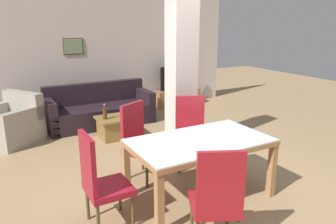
{
  "coord_description": "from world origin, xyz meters",
  "views": [
    {
      "loc": [
        -2.16,
        -3.05,
        2.16
      ],
      "look_at": [
        0.0,
        0.79,
        0.91
      ],
      "focal_mm": 35.0,
      "sensor_mm": 36.0,
      "label": 1
    }
  ],
  "objects_px": {
    "dining_chair_head_left": "(100,179)",
    "coffee_table": "(115,127)",
    "tv_screen": "(177,78)",
    "dining_table": "(200,151)",
    "dining_chair_far_right": "(190,130)",
    "sofa": "(100,111)",
    "dining_chair_far_left": "(139,140)",
    "dining_chair_near_left": "(217,197)",
    "bottle": "(105,113)",
    "armchair": "(12,126)",
    "tv_stand": "(177,97)"
  },
  "relations": [
    {
      "from": "coffee_table",
      "to": "tv_screen",
      "type": "distance_m",
      "value": 2.83
    },
    {
      "from": "dining_chair_far_right",
      "to": "coffee_table",
      "type": "xyz_separation_m",
      "value": [
        -0.58,
        1.7,
        -0.35
      ]
    },
    {
      "from": "dining_chair_head_left",
      "to": "coffee_table",
      "type": "height_order",
      "value": "dining_chair_head_left"
    },
    {
      "from": "bottle",
      "to": "tv_stand",
      "type": "relative_size",
      "value": 0.23
    },
    {
      "from": "dining_chair_far_left",
      "to": "dining_chair_head_left",
      "type": "relative_size",
      "value": 1.0
    },
    {
      "from": "dining_chair_far_left",
      "to": "coffee_table",
      "type": "distance_m",
      "value": 1.74
    },
    {
      "from": "dining_chair_far_right",
      "to": "tv_screen",
      "type": "xyz_separation_m",
      "value": [
        1.72,
        3.27,
        0.16
      ]
    },
    {
      "from": "dining_chair_far_right",
      "to": "coffee_table",
      "type": "bearing_deg",
      "value": -44.83
    },
    {
      "from": "armchair",
      "to": "sofa",
      "type": "bearing_deg",
      "value": -115.94
    },
    {
      "from": "bottle",
      "to": "sofa",
      "type": "bearing_deg",
      "value": 77.82
    },
    {
      "from": "dining_table",
      "to": "dining_chair_head_left",
      "type": "relative_size",
      "value": 1.59
    },
    {
      "from": "dining_chair_near_left",
      "to": "dining_chair_far_right",
      "type": "height_order",
      "value": "same"
    },
    {
      "from": "armchair",
      "to": "tv_stand",
      "type": "xyz_separation_m",
      "value": [
        4.0,
        0.84,
        -0.1
      ]
    },
    {
      "from": "sofa",
      "to": "dining_chair_head_left",
      "type": "bearing_deg",
      "value": 72.25
    },
    {
      "from": "dining_chair_far_left",
      "to": "coffee_table",
      "type": "relative_size",
      "value": 1.65
    },
    {
      "from": "dining_table",
      "to": "armchair",
      "type": "xyz_separation_m",
      "value": [
        -1.86,
        3.29,
        -0.31
      ]
    },
    {
      "from": "dining_chair_far_left",
      "to": "bottle",
      "type": "bearing_deg",
      "value": -118.04
    },
    {
      "from": "dining_chair_near_left",
      "to": "sofa",
      "type": "height_order",
      "value": "dining_chair_near_left"
    },
    {
      "from": "dining_chair_far_left",
      "to": "coffee_table",
      "type": "bearing_deg",
      "value": -124.45
    },
    {
      "from": "dining_chair_far_right",
      "to": "dining_chair_head_left",
      "type": "bearing_deg",
      "value": 53.07
    },
    {
      "from": "dining_table",
      "to": "tv_stand",
      "type": "relative_size",
      "value": 1.38
    },
    {
      "from": "dining_chair_far_left",
      "to": "tv_stand",
      "type": "distance_m",
      "value": 4.15
    },
    {
      "from": "dining_chair_far_right",
      "to": "sofa",
      "type": "bearing_deg",
      "value": -51.72
    },
    {
      "from": "dining_table",
      "to": "coffee_table",
      "type": "xyz_separation_m",
      "value": [
        -0.16,
        2.55,
        -0.41
      ]
    },
    {
      "from": "dining_chair_far_right",
      "to": "armchair",
      "type": "bearing_deg",
      "value": -20.6
    },
    {
      "from": "dining_chair_head_left",
      "to": "sofa",
      "type": "xyz_separation_m",
      "value": [
        1.12,
        3.5,
        -0.26
      ]
    },
    {
      "from": "sofa",
      "to": "tv_screen",
      "type": "relative_size",
      "value": 2.14
    },
    {
      "from": "bottle",
      "to": "coffee_table",
      "type": "bearing_deg",
      "value": 8.6
    },
    {
      "from": "dining_chair_far_right",
      "to": "armchair",
      "type": "relative_size",
      "value": 0.87
    },
    {
      "from": "armchair",
      "to": "tv_stand",
      "type": "distance_m",
      "value": 4.09
    },
    {
      "from": "dining_table",
      "to": "sofa",
      "type": "distance_m",
      "value": 3.52
    },
    {
      "from": "dining_chair_near_left",
      "to": "bottle",
      "type": "bearing_deg",
      "value": 114.11
    },
    {
      "from": "sofa",
      "to": "bottle",
      "type": "relative_size",
      "value": 7.66
    },
    {
      "from": "armchair",
      "to": "tv_stand",
      "type": "bearing_deg",
      "value": -111.24
    },
    {
      "from": "bottle",
      "to": "armchair",
      "type": "bearing_deg",
      "value": 153.16
    },
    {
      "from": "dining_chair_head_left",
      "to": "sofa",
      "type": "relative_size",
      "value": 0.48
    },
    {
      "from": "dining_chair_near_left",
      "to": "coffee_table",
      "type": "relative_size",
      "value": 1.65
    },
    {
      "from": "coffee_table",
      "to": "tv_screen",
      "type": "height_order",
      "value": "tv_screen"
    },
    {
      "from": "dining_chair_head_left",
      "to": "dining_table",
      "type": "bearing_deg",
      "value": 90.0
    },
    {
      "from": "tv_stand",
      "to": "tv_screen",
      "type": "distance_m",
      "value": 0.51
    },
    {
      "from": "dining_chair_near_left",
      "to": "bottle",
      "type": "relative_size",
      "value": 3.7
    },
    {
      "from": "dining_chair_far_left",
      "to": "dining_chair_near_left",
      "type": "xyz_separation_m",
      "value": [
        0.0,
        -1.76,
        0.0
      ]
    },
    {
      "from": "dining_chair_far_right",
      "to": "coffee_table",
      "type": "distance_m",
      "value": 1.83
    },
    {
      "from": "dining_chair_far_left",
      "to": "sofa",
      "type": "height_order",
      "value": "dining_chair_far_left"
    },
    {
      "from": "dining_chair_far_left",
      "to": "tv_screen",
      "type": "bearing_deg",
      "value": -153.92
    },
    {
      "from": "dining_chair_near_left",
      "to": "armchair",
      "type": "bearing_deg",
      "value": 134.25
    },
    {
      "from": "tv_stand",
      "to": "coffee_table",
      "type": "bearing_deg",
      "value": -145.65
    },
    {
      "from": "coffee_table",
      "to": "tv_screen",
      "type": "bearing_deg",
      "value": 34.35
    },
    {
      "from": "tv_stand",
      "to": "armchair",
      "type": "bearing_deg",
      "value": -168.18
    },
    {
      "from": "dining_table",
      "to": "dining_chair_far_right",
      "type": "relative_size",
      "value": 1.59
    }
  ]
}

